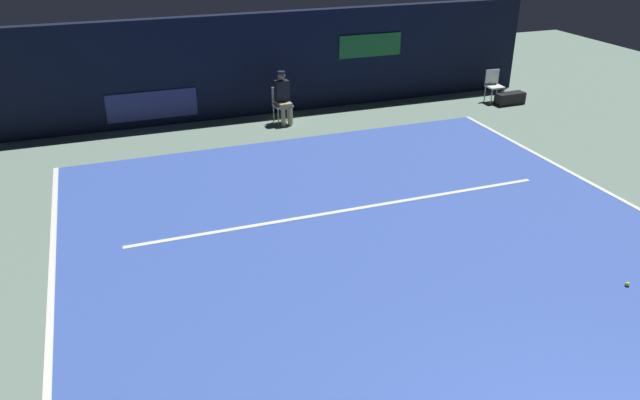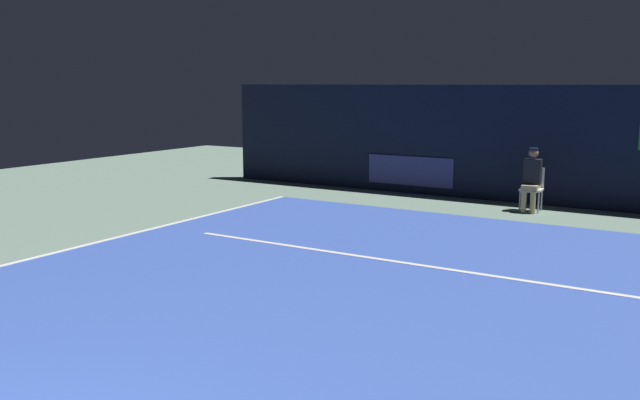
% 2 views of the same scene
% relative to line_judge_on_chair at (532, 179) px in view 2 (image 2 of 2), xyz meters
% --- Properties ---
extents(ground_plane, '(30.97, 30.97, 0.00)m').
position_rel_line_judge_on_chair_xyz_m(ground_plane, '(-0.37, -7.32, -0.69)').
color(ground_plane, slate).
extents(court_surface, '(10.16, 12.20, 0.01)m').
position_rel_line_judge_on_chair_xyz_m(court_surface, '(-0.37, -7.32, -0.68)').
color(court_surface, '#3856B2').
rests_on(court_surface, ground).
extents(line_sideline_right, '(0.10, 12.20, 0.01)m').
position_rel_line_judge_on_chair_xyz_m(line_sideline_right, '(-5.40, -7.32, -0.67)').
color(line_sideline_right, white).
rests_on(line_sideline_right, court_surface).
extents(line_service, '(7.92, 0.10, 0.01)m').
position_rel_line_judge_on_chair_xyz_m(line_service, '(-0.37, -5.19, -0.67)').
color(line_service, white).
rests_on(line_service, court_surface).
extents(back_wall, '(15.65, 0.33, 2.60)m').
position_rel_line_judge_on_chair_xyz_m(back_wall, '(-0.38, 1.02, 0.61)').
color(back_wall, black).
rests_on(back_wall, ground).
extents(line_judge_on_chair, '(0.46, 0.55, 1.32)m').
position_rel_line_judge_on_chair_xyz_m(line_judge_on_chair, '(0.00, 0.00, 0.00)').
color(line_judge_on_chair, white).
rests_on(line_judge_on_chair, ground).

